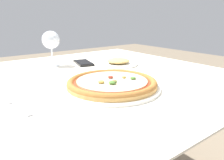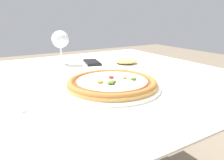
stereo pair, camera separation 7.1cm
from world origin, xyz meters
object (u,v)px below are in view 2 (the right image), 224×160
object	(u,v)px
dining_table	(82,98)
cell_phone	(92,62)
pizza_plate	(112,84)
wine_glass_far_left	(60,40)
fork	(16,101)
side_plate	(126,63)

from	to	relation	value
dining_table	cell_phone	world-z (taller)	cell_phone
pizza_plate	cell_phone	distance (m)	0.42
wine_glass_far_left	cell_phone	size ratio (longest dim) A/B	1.05
pizza_plate	dining_table	bearing A→B (deg)	101.64
dining_table	pizza_plate	bearing A→B (deg)	-78.36
dining_table	fork	world-z (taller)	fork
wine_glass_far_left	cell_phone	xyz separation A→B (m)	(0.14, -0.05, -0.11)
dining_table	side_plate	world-z (taller)	side_plate
pizza_plate	fork	size ratio (longest dim) A/B	1.86
dining_table	cell_phone	xyz separation A→B (m)	(0.16, 0.23, 0.09)
dining_table	fork	xyz separation A→B (m)	(-0.25, -0.13, 0.09)
fork	cell_phone	world-z (taller)	cell_phone
pizza_plate	side_plate	xyz separation A→B (m)	(0.24, 0.27, -0.00)
pizza_plate	cell_phone	world-z (taller)	pizza_plate
dining_table	wine_glass_far_left	size ratio (longest dim) A/B	7.45
cell_phone	side_plate	xyz separation A→B (m)	(0.12, -0.13, 0.01)
dining_table	wine_glass_far_left	distance (m)	0.35
dining_table	fork	bearing A→B (deg)	-153.40
pizza_plate	cell_phone	xyz separation A→B (m)	(0.12, 0.40, -0.01)
pizza_plate	fork	distance (m)	0.29
wine_glass_far_left	dining_table	bearing A→B (deg)	-93.56
cell_phone	side_plate	distance (m)	0.18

